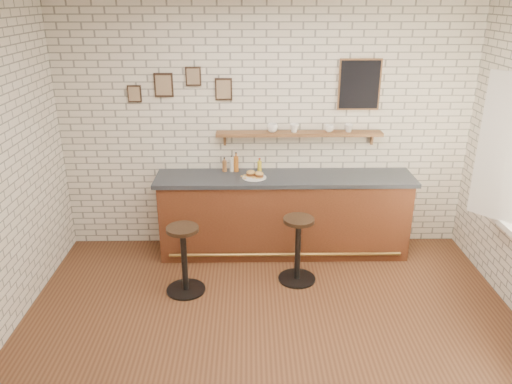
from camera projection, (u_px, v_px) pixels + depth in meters
ground at (271, 336)px, 4.77m from camera, size 5.00×5.00×0.00m
bar_counter at (284, 214)px, 6.16m from camera, size 3.10×0.65×1.01m
sandwich_plate at (254, 177)px, 5.92m from camera, size 0.28×0.28×0.01m
ciabatta_sandwich at (255, 174)px, 5.90m from camera, size 0.22×0.15×0.07m
potato_chips at (253, 177)px, 5.92m from camera, size 0.26×0.19×0.00m
bitters_bottle_brown at (225, 166)px, 6.11m from camera, size 0.05×0.05×0.18m
bitters_bottle_white at (232, 165)px, 6.11m from camera, size 0.05×0.05×0.20m
bitters_bottle_amber at (236, 164)px, 6.10m from camera, size 0.06×0.06×0.24m
condiment_bottle_yellow at (260, 166)px, 6.12m from camera, size 0.05×0.05×0.17m
bar_stool_left at (184, 257)px, 5.35m from camera, size 0.43×0.43×0.77m
bar_stool_right at (298, 247)px, 5.56m from camera, size 0.43×0.43×0.77m
wall_shelf at (299, 134)px, 5.99m from camera, size 2.00×0.18×0.18m
shelf_cup_a at (272, 128)px, 5.96m from camera, size 0.15×0.15×0.10m
shelf_cup_b at (294, 128)px, 5.96m from camera, size 0.15×0.15×0.10m
shelf_cup_c at (329, 128)px, 5.97m from camera, size 0.15×0.15×0.09m
shelf_cup_d at (349, 128)px, 5.97m from camera, size 0.11×0.11×0.09m
back_wall_decor at (285, 85)px, 5.85m from camera, size 2.96×0.02×0.56m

